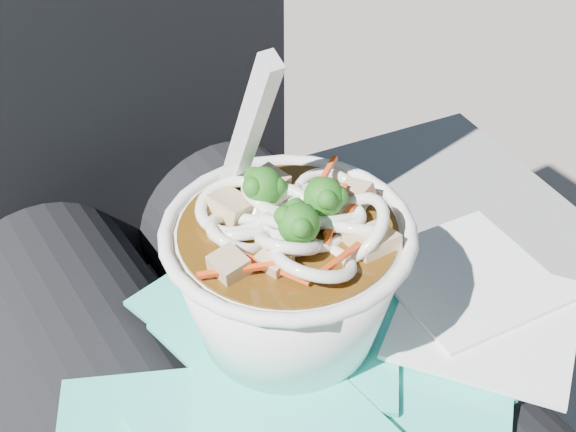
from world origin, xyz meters
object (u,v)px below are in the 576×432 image
lap (256,411)px  plastic_bag (307,368)px  udon_bowl (289,266)px  person_body (199,314)px

lap → plastic_bag: size_ratio=1.50×
lap → udon_bowl: size_ratio=2.34×
plastic_bag → person_body: bearing=95.3°
person_body → lap: bearing=-90.0°
udon_bowl → person_body: bearing=100.0°
udon_bowl → lap: bearing=139.5°
person_body → udon_bowl: 0.17m
plastic_bag → udon_bowl: 0.07m
udon_bowl → plastic_bag: bearing=-101.0°
lap → plastic_bag: 0.10m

